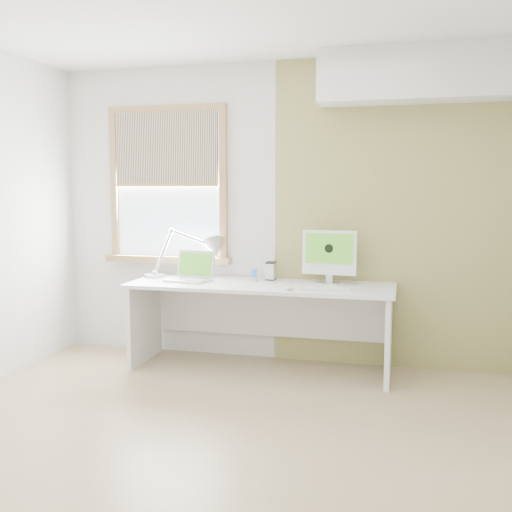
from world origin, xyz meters
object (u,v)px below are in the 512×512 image
(desk, at_px, (262,305))
(laptop, at_px, (191,273))
(desk_lamp, at_px, (203,251))
(imac, at_px, (329,254))
(external_drive, at_px, (271,271))

(desk, distance_m, laptop, 0.67)
(laptop, bearing_deg, desk_lamp, 80.18)
(desk_lamp, height_order, imac, imac)
(desk, distance_m, desk_lamp, 0.74)
(external_drive, xyz_separation_m, imac, (0.51, -0.07, 0.17))
(desk_lamp, bearing_deg, external_drive, -0.38)
(desk_lamp, xyz_separation_m, laptop, (-0.04, -0.21, -0.17))
(imac, bearing_deg, desk_lamp, 176.18)
(desk_lamp, height_order, laptop, desk_lamp)
(desk, xyz_separation_m, imac, (0.55, 0.10, 0.44))
(desk_lamp, relative_size, external_drive, 5.06)
(desk, height_order, desk_lamp, desk_lamp)
(desk, xyz_separation_m, external_drive, (0.04, 0.17, 0.27))
(external_drive, height_order, imac, imac)
(desk, bearing_deg, external_drive, 77.47)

